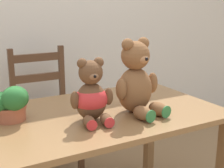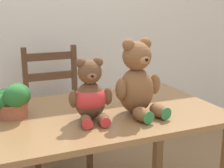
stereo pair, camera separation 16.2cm
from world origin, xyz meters
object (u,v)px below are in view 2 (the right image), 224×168
wooden_chair_behind (56,113)px  teddy_bear_left (90,95)px  teddy_bear_right (138,82)px  potted_plant (13,100)px

wooden_chair_behind → teddy_bear_left: teddy_bear_left is taller
wooden_chair_behind → teddy_bear_right: size_ratio=2.45×
teddy_bear_left → wooden_chair_behind: bearing=-83.1°
wooden_chair_behind → teddy_bear_left: bearing=89.2°
wooden_chair_behind → teddy_bear_right: 1.04m
teddy_bear_left → teddy_bear_right: teddy_bear_right is taller
wooden_chair_behind → teddy_bear_right: bearing=105.7°
wooden_chair_behind → teddy_bear_left: (-0.01, -0.90, 0.39)m
teddy_bear_left → potted_plant: size_ratio=1.55×
wooden_chair_behind → teddy_bear_left: size_ratio=3.08×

